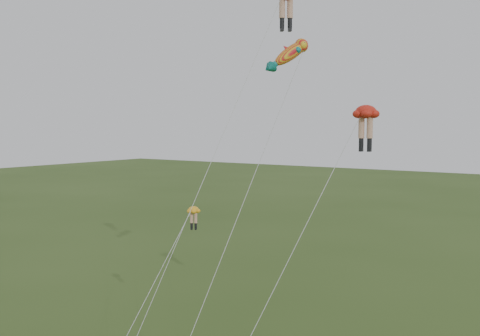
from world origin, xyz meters
The scene contains 4 objects.
legs_kite_red_high centered at (1.67, 8.67, 21.45)m, with size 5.42×11.69×22.34m.
legs_kite_red_mid centered at (7.15, 7.51, 14.42)m, with size 4.82×10.24×15.19m.
legs_kite_yellow centered at (-2.33, 4.43, 8.38)m, with size 1.29×9.89×9.34m.
fish_kite centered at (1.75, 9.35, 18.37)m, with size 2.32×13.26×19.60m.
Camera 1 is at (17.53, -19.38, 14.07)m, focal length 40.00 mm.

